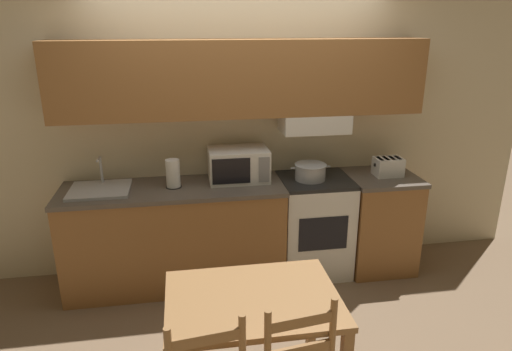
{
  "coord_description": "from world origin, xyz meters",
  "views": [
    {
      "loc": [
        -0.51,
        -3.93,
        2.23
      ],
      "look_at": [
        0.05,
        -0.55,
        1.05
      ],
      "focal_mm": 32.0,
      "sensor_mm": 36.0,
      "label": 1
    }
  ],
  "objects": [
    {
      "name": "ground_plane",
      "position": [
        0.0,
        0.0,
        0.0
      ],
      "size": [
        16.0,
        16.0,
        0.0
      ],
      "primitive_type": "plane",
      "color": "#7F664C"
    },
    {
      "name": "wall_back",
      "position": [
        0.01,
        -0.06,
        1.5
      ],
      "size": [
        5.48,
        0.38,
        2.55
      ],
      "color": "beige",
      "rests_on": "ground_plane"
    },
    {
      "name": "lower_counter_main",
      "position": [
        -0.62,
        -0.3,
        0.45
      ],
      "size": [
        1.86,
        0.61,
        0.9
      ],
      "color": "#936033",
      "rests_on": "ground_plane"
    },
    {
      "name": "lower_counter_right_stub",
      "position": [
        1.24,
        -0.3,
        0.45
      ],
      "size": [
        0.61,
        0.61,
        0.9
      ],
      "color": "#936033",
      "rests_on": "ground_plane"
    },
    {
      "name": "stove_range",
      "position": [
        0.63,
        -0.28,
        0.45
      ],
      "size": [
        0.61,
        0.57,
        0.9
      ],
      "color": "white",
      "rests_on": "ground_plane"
    },
    {
      "name": "cooking_pot",
      "position": [
        0.57,
        -0.3,
        0.98
      ],
      "size": [
        0.36,
        0.28,
        0.14
      ],
      "color": "#B7BABF",
      "rests_on": "stove_range"
    },
    {
      "name": "microwave",
      "position": [
        -0.05,
        -0.21,
        1.04
      ],
      "size": [
        0.51,
        0.35,
        0.28
      ],
      "color": "white",
      "rests_on": "lower_counter_main"
    },
    {
      "name": "toaster",
      "position": [
        1.28,
        -0.3,
        0.98
      ],
      "size": [
        0.25,
        0.17,
        0.16
      ],
      "color": "white",
      "rests_on": "lower_counter_right_stub"
    },
    {
      "name": "sink_basin",
      "position": [
        -1.2,
        -0.3,
        0.92
      ],
      "size": [
        0.48,
        0.42,
        0.26
      ],
      "color": "#B7BABF",
      "rests_on": "lower_counter_main"
    },
    {
      "name": "paper_towel_roll",
      "position": [
        -0.61,
        -0.3,
        1.02
      ],
      "size": [
        0.13,
        0.13,
        0.24
      ],
      "color": "black",
      "rests_on": "lower_counter_main"
    },
    {
      "name": "dining_table",
      "position": [
        -0.17,
        -1.74,
        0.63
      ],
      "size": [
        0.98,
        0.71,
        0.74
      ],
      "color": "#9E7042",
      "rests_on": "ground_plane"
    }
  ]
}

